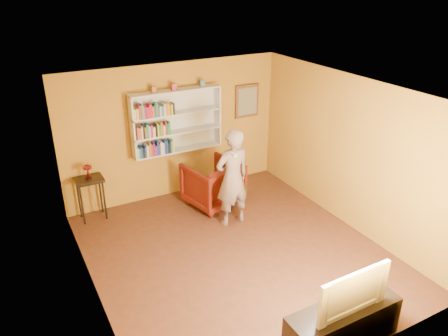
{
  "coord_description": "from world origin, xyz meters",
  "views": [
    {
      "loc": [
        -3.01,
        -5.16,
        4.26
      ],
      "look_at": [
        0.18,
        0.75,
        1.2
      ],
      "focal_mm": 35.0,
      "sensor_mm": 36.0,
      "label": 1
    }
  ],
  "objects_px": {
    "console_table": "(90,185)",
    "tv_cabinet": "(342,325)",
    "ruby_lustre": "(87,169)",
    "person": "(232,178)",
    "bookshelf": "(175,120)",
    "armchair": "(213,184)",
    "television": "(348,288)"
  },
  "relations": [
    {
      "from": "console_table",
      "to": "tv_cabinet",
      "type": "height_order",
      "value": "console_table"
    },
    {
      "from": "ruby_lustre",
      "to": "console_table",
      "type": "bearing_deg",
      "value": 123.69
    },
    {
      "from": "console_table",
      "to": "person",
      "type": "height_order",
      "value": "person"
    },
    {
      "from": "bookshelf",
      "to": "tv_cabinet",
      "type": "bearing_deg",
      "value": -87.33
    },
    {
      "from": "person",
      "to": "tv_cabinet",
      "type": "height_order",
      "value": "person"
    },
    {
      "from": "armchair",
      "to": "tv_cabinet",
      "type": "bearing_deg",
      "value": 75.16
    },
    {
      "from": "person",
      "to": "bookshelf",
      "type": "bearing_deg",
      "value": -78.1
    },
    {
      "from": "bookshelf",
      "to": "ruby_lustre",
      "type": "height_order",
      "value": "bookshelf"
    },
    {
      "from": "bookshelf",
      "to": "television",
      "type": "relative_size",
      "value": 1.75
    },
    {
      "from": "ruby_lustre",
      "to": "person",
      "type": "bearing_deg",
      "value": -31.89
    },
    {
      "from": "bookshelf",
      "to": "ruby_lustre",
      "type": "relative_size",
      "value": 6.65
    },
    {
      "from": "armchair",
      "to": "television",
      "type": "height_order",
      "value": "television"
    },
    {
      "from": "television",
      "to": "ruby_lustre",
      "type": "bearing_deg",
      "value": 113.58
    },
    {
      "from": "console_table",
      "to": "ruby_lustre",
      "type": "distance_m",
      "value": 0.34
    },
    {
      "from": "tv_cabinet",
      "to": "console_table",
      "type": "bearing_deg",
      "value": 114.11
    },
    {
      "from": "ruby_lustre",
      "to": "television",
      "type": "bearing_deg",
      "value": -65.89
    },
    {
      "from": "person",
      "to": "television",
      "type": "xyz_separation_m",
      "value": [
        -0.2,
        -3.12,
        -0.07
      ]
    },
    {
      "from": "bookshelf",
      "to": "console_table",
      "type": "xyz_separation_m",
      "value": [
        -1.8,
        -0.16,
        -0.91
      ]
    },
    {
      "from": "ruby_lustre",
      "to": "armchair",
      "type": "height_order",
      "value": "ruby_lustre"
    },
    {
      "from": "bookshelf",
      "to": "armchair",
      "type": "bearing_deg",
      "value": -59.88
    },
    {
      "from": "person",
      "to": "tv_cabinet",
      "type": "distance_m",
      "value": 3.2
    },
    {
      "from": "armchair",
      "to": "console_table",
      "type": "bearing_deg",
      "value": -26.29
    },
    {
      "from": "console_table",
      "to": "tv_cabinet",
      "type": "distance_m",
      "value": 4.95
    },
    {
      "from": "bookshelf",
      "to": "console_table",
      "type": "distance_m",
      "value": 2.02
    },
    {
      "from": "console_table",
      "to": "armchair",
      "type": "bearing_deg",
      "value": -14.5
    },
    {
      "from": "tv_cabinet",
      "to": "person",
      "type": "bearing_deg",
      "value": 86.39
    },
    {
      "from": "person",
      "to": "ruby_lustre",
      "type": "bearing_deg",
      "value": -35.08
    },
    {
      "from": "armchair",
      "to": "television",
      "type": "xyz_separation_m",
      "value": [
        -0.21,
        -3.92,
        0.39
      ]
    },
    {
      "from": "bookshelf",
      "to": "ruby_lustre",
      "type": "bearing_deg",
      "value": -174.93
    },
    {
      "from": "bookshelf",
      "to": "television",
      "type": "xyz_separation_m",
      "value": [
        0.22,
        -4.66,
        -0.76
      ]
    },
    {
      "from": "console_table",
      "to": "armchair",
      "type": "height_order",
      "value": "armchair"
    },
    {
      "from": "tv_cabinet",
      "to": "television",
      "type": "relative_size",
      "value": 1.47
    }
  ]
}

